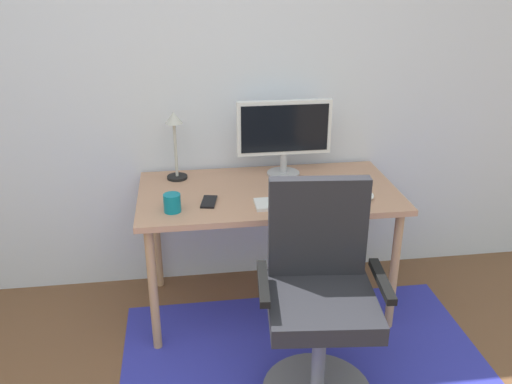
{
  "coord_description": "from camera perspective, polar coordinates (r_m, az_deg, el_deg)",
  "views": [
    {
      "loc": [
        0.04,
        -0.78,
        1.81
      ],
      "look_at": [
        0.37,
        1.53,
        0.81
      ],
      "focal_mm": 38.29,
      "sensor_mm": 36.0,
      "label": 1
    }
  ],
  "objects": [
    {
      "name": "desk",
      "position": [
        2.85,
        1.29,
        -1.08
      ],
      "size": [
        1.33,
        0.7,
        0.71
      ],
      "color": "tan",
      "rests_on": "ground"
    },
    {
      "name": "desk_lamp",
      "position": [
        2.92,
        -8.46,
        5.89
      ],
      "size": [
        0.11,
        0.11,
        0.37
      ],
      "color": "black",
      "rests_on": "desk"
    },
    {
      "name": "office_chair",
      "position": [
        2.39,
        6.6,
        -12.28
      ],
      "size": [
        0.55,
        0.49,
        0.98
      ],
      "rotation": [
        0.0,
        0.0,
        -0.1
      ],
      "color": "slate",
      "rests_on": "ground"
    },
    {
      "name": "area_rug",
      "position": [
        2.69,
        5.79,
        -19.09
      ],
      "size": [
        1.76,
        1.41,
        0.01
      ],
      "primitive_type": "cube",
      "color": "#3135A9",
      "rests_on": "ground"
    },
    {
      "name": "keyboard",
      "position": [
        2.66,
        4.5,
        -1.09
      ],
      "size": [
        0.43,
        0.13,
        0.02
      ],
      "primitive_type": "cube",
      "color": "white",
      "rests_on": "desk"
    },
    {
      "name": "monitor",
      "position": [
        2.95,
        2.96,
        6.35
      ],
      "size": [
        0.51,
        0.18,
        0.42
      ],
      "color": "#B2B2B7",
      "rests_on": "desk"
    },
    {
      "name": "cell_phone",
      "position": [
        2.68,
        -4.93,
        -1.02
      ],
      "size": [
        0.09,
        0.15,
        0.01
      ],
      "primitive_type": "cube",
      "rotation": [
        0.0,
        0.0,
        -0.19
      ],
      "color": "black",
      "rests_on": "desk"
    },
    {
      "name": "coffee_cup",
      "position": [
        2.6,
        -8.75,
        -1.14
      ],
      "size": [
        0.08,
        0.08,
        0.09
      ],
      "primitive_type": "cylinder",
      "color": "#0D768B",
      "rests_on": "desk"
    },
    {
      "name": "wall_back",
      "position": [
        3.03,
        -8.9,
        13.28
      ],
      "size": [
        6.0,
        0.1,
        2.6
      ],
      "primitive_type": "cube",
      "color": "silver",
      "rests_on": "ground"
    },
    {
      "name": "computer_mouse",
      "position": [
        2.78,
        11.55,
        -0.29
      ],
      "size": [
        0.06,
        0.1,
        0.03
      ],
      "primitive_type": "ellipsoid",
      "color": "white",
      "rests_on": "desk"
    }
  ]
}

